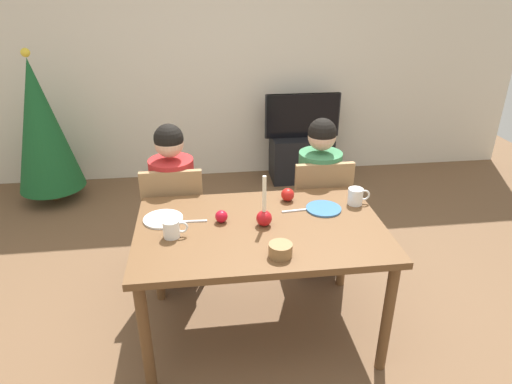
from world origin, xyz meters
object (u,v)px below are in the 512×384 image
Objects in this scene: christmas_tree at (41,126)px; plate_right at (324,209)px; chair_left at (175,217)px; mug_right at (356,196)px; apple_near_candle at (288,195)px; mug_left at (172,229)px; plate_left at (163,219)px; apple_by_left_plate at (221,216)px; tv_stand at (301,158)px; candle_centerpiece at (264,215)px; dining_table at (260,239)px; person_right_child at (318,200)px; tv at (302,116)px; person_left_child at (175,208)px; chair_right at (318,209)px; bowl_walnuts at (280,250)px.

christmas_tree reaches higher than plate_right.
chair_left is 1.05m from plate_right.
mug_right is 1.67× the size of apple_near_candle.
plate_left is at bearing 107.68° from mug_left.
apple_by_left_plate is (0.27, 0.13, -0.01)m from mug_left.
tv_stand is 2.11× the size of candle_centerpiece.
chair_left is 10.84× the size of apple_near_candle.
christmas_tree is 2.50m from mug_left.
christmas_tree is 6.90× the size of plate_right.
dining_table is 6.59× the size of plate_right.
person_right_child is 1.48× the size of tv.
person_left_child reaches higher than mug_right.
chair_left is 2.96× the size of candle_centerpiece.
person_left_child is at bearing -48.81° from christmas_tree.
christmas_tree reaches higher than person_right_child.
chair_right is 0.61× the size of christmas_tree.
chair_right is at bearing 77.67° from plate_right.
apple_by_left_plate is at bearing -113.62° from tv_stand.
person_left_child is 1.24m from mug_right.
chair_left is at bearing -126.90° from tv.
apple_by_left_plate is (0.33, -0.07, 0.03)m from plate_left.
plate_left reaches higher than tv_stand.
bowl_walnuts is at bearing -78.83° from dining_table.
candle_centerpiece reaches higher than mug_right.
apple_near_candle is at bearing -22.98° from chair_left.
person_right_child is 1.69m from tv.
chair_left is 1.24m from mug_right.
chair_right is 6.50× the size of mug_right.
chair_left is at bearing 157.02° from apple_near_candle.
tv_stand is (0.25, 1.69, -0.27)m from chair_right.
chair_right is at bearing 46.43° from apple_near_candle.
tv_stand is at bearing 58.79° from plate_left.
mug_left is at bearing -58.76° from christmas_tree.
bowl_walnuts is at bearing -104.99° from tv_stand.
plate_right is (0.92, -0.45, 0.24)m from chair_left.
mug_right is at bearing -21.08° from person_left_child.
candle_centerpiece is (0.02, 0.01, 0.15)m from dining_table.
mug_left is 0.78m from apple_near_candle.
chair_right reaches higher than mug_right.
bowl_walnuts is at bearing -83.10° from candle_centerpiece.
chair_left is 0.61× the size of christmas_tree.
person_left_child is at bearing 130.44° from candle_centerpiece.
dining_table is 0.39m from apple_near_candle.
apple_near_candle is (-0.41, 0.10, -0.01)m from mug_right.
tv is at bearing 4.74° from christmas_tree.
apple_near_candle is at bearing -105.24° from tv_stand.
chair_left is 7.44× the size of bowl_walnuts.
person_right_child is at bearing 90.00° from chair_right.
bowl_walnuts is 0.47m from apple_by_left_plate.
mug_left is at bearing -146.53° from chair_right.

